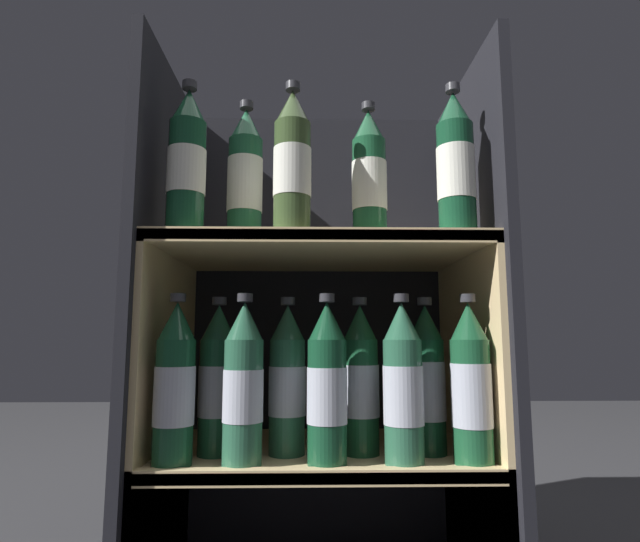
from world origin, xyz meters
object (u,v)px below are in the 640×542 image
bottle_lower_back_0 (217,382)px  bottle_lower_back_1 (287,382)px  bottle_lower_front_0 (175,386)px  bottle_lower_front_4 (471,386)px  bottle_upper_front_0 (187,164)px  bottle_upper_back_0 (245,178)px  bottle_lower_back_2 (361,382)px  bottle_upper_front_1 (292,165)px  bottle_upper_front_2 (456,166)px  bottle_upper_back_1 (369,179)px  bottle_lower_front_1 (243,386)px  bottle_lower_front_3 (403,386)px  bottle_lower_back_3 (427,382)px  bottle_lower_front_2 (327,386)px

bottle_lower_back_0 → bottle_lower_back_1: (0.13, 0.00, 0.00)m
bottle_lower_front_0 → bottle_lower_front_4: bearing=-0.0°
bottle_upper_front_0 → bottle_upper_back_0: size_ratio=1.00×
bottle_lower_back_2 → bottle_upper_front_1: bearing=-148.9°
bottle_upper_front_2 → bottle_upper_back_0: bearing=168.9°
bottle_upper_front_0 → bottle_lower_front_4: size_ratio=1.00×
bottle_lower_front_4 → bottle_lower_back_0: size_ratio=1.00×
bottle_upper_back_0 → bottle_lower_front_0: 0.41m
bottle_upper_back_1 → bottle_lower_front_0: bearing=-167.4°
bottle_upper_back_0 → bottle_lower_front_1: size_ratio=1.00×
bottle_lower_front_3 → bottle_lower_back_0: bearing=166.9°
bottle_upper_back_0 → bottle_lower_back_2: 0.44m
bottle_upper_front_1 → bottle_lower_front_3: bottle_upper_front_1 is taller
bottle_lower_back_1 → bottle_lower_back_3: bearing=0.0°
bottle_upper_back_0 → bottle_lower_back_3: bearing=0.0°
bottle_lower_front_0 → bottle_lower_back_3: (0.44, 0.08, -0.00)m
bottle_lower_front_0 → bottle_lower_front_3: 0.38m
bottle_lower_front_1 → bottle_lower_front_2: same height
bottle_lower_back_1 → bottle_lower_back_3: 0.26m
bottle_upper_front_0 → bottle_lower_back_2: 0.50m
bottle_upper_front_0 → bottle_lower_back_3: bottle_upper_front_0 is taller
bottle_lower_front_1 → bottle_lower_front_2: 0.14m
bottle_upper_front_1 → bottle_upper_front_2: same height
bottle_lower_front_1 → bottle_lower_back_1: 0.10m
bottle_upper_back_0 → bottle_lower_front_3: bottle_upper_back_0 is taller
bottle_lower_front_3 → bottle_upper_back_0: bearing=165.0°
bottle_lower_back_2 → bottle_lower_back_0: bearing=180.0°
bottle_upper_back_0 → bottle_lower_front_1: bottle_upper_back_0 is taller
bottle_upper_front_2 → bottle_lower_back_0: bottle_upper_front_2 is taller
bottle_upper_front_0 → bottle_lower_back_1: bearing=23.0°
bottle_lower_back_0 → bottle_lower_front_3: bearing=-13.1°
bottle_upper_front_1 → bottle_lower_front_0: size_ratio=1.00×
bottle_lower_front_0 → bottle_lower_back_0: size_ratio=1.00×
bottle_lower_front_4 → bottle_lower_back_2: 0.19m
bottle_lower_front_3 → bottle_lower_back_1: (-0.20, 0.08, 0.00)m
bottle_upper_front_1 → bottle_lower_front_0: bearing=180.0°
bottle_lower_front_0 → bottle_lower_front_2: 0.25m
bottle_lower_front_0 → bottle_lower_back_3: size_ratio=1.00×
bottle_upper_front_1 → bottle_lower_back_1: (-0.01, 0.08, -0.39)m
bottle_lower_front_1 → bottle_lower_back_3: same height
bottle_lower_back_2 → bottle_lower_front_2: bearing=-130.2°
bottle_lower_front_2 → bottle_upper_back_0: bearing=153.9°
bottle_upper_front_2 → bottle_lower_back_1: bearing=165.9°
bottle_upper_front_1 → bottle_lower_front_3: (0.19, -0.00, -0.39)m
bottle_lower_back_0 → bottle_lower_back_2: bearing=0.0°
bottle_upper_front_0 → bottle_lower_front_0: bearing=180.0°
bottle_lower_front_2 → bottle_lower_back_0: same height
bottle_upper_front_0 → bottle_upper_front_2: 0.48m
bottle_lower_front_4 → bottle_lower_front_3: bearing=180.0°
bottle_lower_front_2 → bottle_lower_back_1: same height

